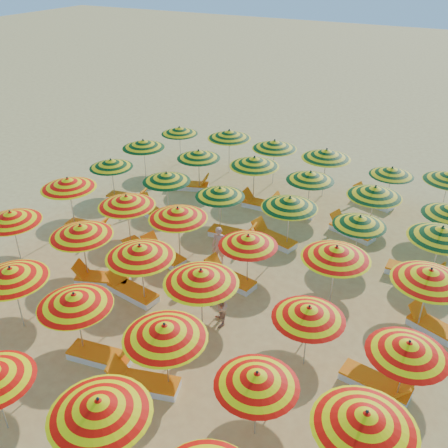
{
  "coord_description": "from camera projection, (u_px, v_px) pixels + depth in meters",
  "views": [
    {
      "loc": [
        6.6,
        -11.85,
        9.52
      ],
      "look_at": [
        0.0,
        0.5,
        1.6
      ],
      "focal_mm": 40.0,
      "sensor_mm": 36.0,
      "label": 1
    }
  ],
  "objects": [
    {
      "name": "lounger_21",
      "position": [
        293.0,
        209.0,
        20.09
      ],
      "size": [
        1.74,
        0.61,
        0.69
      ],
      "rotation": [
        0.0,
        0.0,
        3.16
      ],
      "color": "white",
      "rests_on": "ground"
    },
    {
      "name": "umbrella_32",
      "position": [
        254.0,
        162.0,
        19.93
      ],
      "size": [
        2.57,
        2.57,
        2.14
      ],
      "color": "silver",
      "rests_on": "ground"
    },
    {
      "name": "lounger_7",
      "position": [
        132.0,
        291.0,
        15.36
      ],
      "size": [
        1.8,
        0.82,
        0.69
      ],
      "rotation": [
        0.0,
        0.0,
        3.0
      ],
      "color": "white",
      "rests_on": "ground"
    },
    {
      "name": "lounger_22",
      "position": [
        351.0,
        231.0,
        18.59
      ],
      "size": [
        1.83,
        1.09,
        0.69
      ],
      "rotation": [
        0.0,
        0.0,
        2.82
      ],
      "color": "white",
      "rests_on": "ground"
    },
    {
      "name": "umbrella_40",
      "position": [
        392.0,
        171.0,
        19.71
      ],
      "size": [
        2.16,
        2.16,
        1.85
      ],
      "color": "silver",
      "rests_on": "ground"
    },
    {
      "name": "lounger_4",
      "position": [
        102.0,
        356.0,
        12.96
      ],
      "size": [
        1.8,
        0.85,
        0.69
      ],
      "rotation": [
        0.0,
        0.0,
        0.16
      ],
      "color": "white",
      "rests_on": "ground"
    },
    {
      "name": "umbrella_26",
      "position": [
        220.0,
        192.0,
        17.96
      ],
      "size": [
        1.86,
        1.86,
        1.92
      ],
      "color": "silver",
      "rests_on": "ground"
    },
    {
      "name": "umbrella_21",
      "position": [
        248.0,
        240.0,
        15.02
      ],
      "size": [
        2.21,
        2.21,
        1.93
      ],
      "color": "silver",
      "rests_on": "ground"
    },
    {
      "name": "lounger_11",
      "position": [
        163.0,
        254.0,
        17.18
      ],
      "size": [
        1.82,
        1.01,
        0.69
      ],
      "rotation": [
        0.0,
        0.0,
        2.88
      ],
      "color": "white",
      "rests_on": "ground"
    },
    {
      "name": "umbrella_20",
      "position": [
        178.0,
        213.0,
        16.24
      ],
      "size": [
        2.17,
        2.17,
        2.08
      ],
      "color": "silver",
      "rests_on": "ground"
    },
    {
      "name": "lounger_12",
      "position": [
        229.0,
        278.0,
        15.96
      ],
      "size": [
        1.81,
        0.89,
        0.69
      ],
      "rotation": [
        0.0,
        0.0,
        2.96
      ],
      "color": "white",
      "rests_on": "ground"
    },
    {
      "name": "umbrella_31",
      "position": [
        199.0,
        154.0,
        21.05
      ],
      "size": [
        2.05,
        2.05,
        1.96
      ],
      "color": "silver",
      "rests_on": "ground"
    },
    {
      "name": "umbrella_30",
      "position": [
        143.0,
        144.0,
        22.02
      ],
      "size": [
        2.26,
        2.26,
        2.01
      ],
      "color": "silver",
      "rests_on": "ground"
    },
    {
      "name": "lounger_13",
      "position": [
        437.0,
        329.0,
        13.85
      ],
      "size": [
        1.83,
        1.15,
        0.69
      ],
      "rotation": [
        0.0,
        0.0,
        2.78
      ],
      "color": "white",
      "rests_on": "ground"
    },
    {
      "name": "umbrella_8",
      "position": [
        75.0,
        300.0,
        12.38
      ],
      "size": [
        2.35,
        2.35,
        2.03
      ],
      "color": "silver",
      "rests_on": "ground"
    },
    {
      "name": "umbrella_18",
      "position": [
        68.0,
        183.0,
        18.14
      ],
      "size": [
        2.5,
        2.5,
        2.15
      ],
      "color": "silver",
      "rests_on": "ground"
    },
    {
      "name": "lounger_15",
      "position": [
        153.0,
        212.0,
        19.86
      ],
      "size": [
        1.83,
        1.16,
        0.69
      ],
      "rotation": [
        0.0,
        0.0,
        2.78
      ],
      "color": "white",
      "rests_on": "ground"
    },
    {
      "name": "umbrella_36",
      "position": [
        179.0,
        130.0,
        23.98
      ],
      "size": [
        2.34,
        2.34,
        1.87
      ],
      "color": "silver",
      "rests_on": "ground"
    },
    {
      "name": "umbrella_24",
      "position": [
        111.0,
        163.0,
        20.36
      ],
      "size": [
        1.8,
        1.8,
        1.88
      ],
      "color": "silver",
      "rests_on": "ground"
    },
    {
      "name": "lounger_9",
      "position": [
        89.0,
        227.0,
        18.83
      ],
      "size": [
        1.79,
        0.78,
        0.69
      ],
      "rotation": [
        0.0,
        0.0,
        0.12
      ],
      "color": "white",
      "rests_on": "ground"
    },
    {
      "name": "umbrella_27",
      "position": [
        290.0,
        202.0,
        16.93
      ],
      "size": [
        2.08,
        2.08,
        2.08
      ],
      "color": "silver",
      "rests_on": "ground"
    },
    {
      "name": "lounger_16",
      "position": [
        233.0,
        234.0,
        18.39
      ],
      "size": [
        1.78,
        0.74,
        0.69
      ],
      "rotation": [
        0.0,
        0.0,
        0.09
      ],
      "color": "white",
      "rests_on": "ground"
    },
    {
      "name": "lounger_17",
      "position": [
        273.0,
        238.0,
        18.1
      ],
      "size": [
        1.82,
        1.0,
        0.69
      ],
      "rotation": [
        0.0,
        0.0,
        2.88
      ],
      "color": "white",
      "rests_on": "ground"
    },
    {
      "name": "umbrella_17",
      "position": [
        408.0,
        348.0,
        10.99
      ],
      "size": [
        2.25,
        2.25,
        1.95
      ],
      "color": "silver",
      "rests_on": "ground"
    },
    {
      "name": "lounger_19",
      "position": [
        190.0,
        185.0,
        22.05
      ],
      "size": [
        1.83,
        1.14,
        0.69
      ],
      "rotation": [
        0.0,
        0.0,
        0.35
      ],
      "color": "white",
      "rests_on": "ground"
    },
    {
      "name": "umbrella_33",
      "position": [
        310.0,
        176.0,
        19.08
      ],
      "size": [
        1.99,
        1.99,
        1.96
      ],
      "color": "silver",
      "rests_on": "ground"
    },
    {
      "name": "lounger_14",
      "position": [
        128.0,
        198.0,
        20.95
      ],
      "size": [
        1.8,
        0.81,
        0.69
      ],
      "rotation": [
        0.0,
        0.0,
        0.14
      ],
      "color": "white",
      "rests_on": "ground"
    },
    {
      "name": "umbrella_19",
      "position": [
        126.0,
        201.0,
        16.99
      ],
      "size": [
        2.57,
        2.57,
        2.1
      ],
      "color": "silver",
      "rests_on": "ground"
    },
    {
      "name": "umbrella_12",
      "position": [
        11.0,
        217.0,
        16.1
      ],
      "size": [
        2.28,
        2.28,
        2.04
      ],
      "color": "silver",
      "rests_on": "ground"
    },
    {
      "name": "umbrella_9",
      "position": [
        165.0,
        331.0,
        11.29
      ],
      "size": [
        2.63,
        2.63,
        2.1
      ],
      "color": "silver",
      "rests_on": "ground"
    },
    {
      "name": "umbrella_7",
      "position": [
        11.0,
        274.0,
        13.29
      ],
      "size": [
        2.19,
        2.19,
        2.07
      ],
      "color": "silver",
      "rests_on": "ground"
    },
    {
      "name": "umbrella_38",
      "position": [
        275.0,
        145.0,
        21.75
      ],
      "size": [
        2.01,
        2.01,
        2.09
      ],
      "color": "silver",
      "rests_on": "ground"
    },
    {
      "name": "umbrella_11",
      "position": [
        366.0,
        420.0,
        9.15
      ],
      "size": [
        2.66,
        2.66,
        2.14
      ],
      "color": "silver",
      "rests_on": "ground"
    },
    {
      "name": "lounger_10",
      "position": [
        141.0,
        250.0,
        17.43
      ],
      "size": [
        1.82,
        1.19,
        0.69
      ],
      "rotation": [
        0.0,
        0.0,
        -0.38
      ],
      "color": "white",
      "rests_on": "ground"
    },
    {
      "name": "lounger_5",
      "position": [
        143.0,
        383.0,
        12.17
      ],
      "size": [
        1.82,
        1.02,
        0.69
      ],
      "rotation": [
        0.0,
        0.0,
        3.41
      ],
      "color": "white",
      "rests_on": "ground"
    },
    {
      "name": "lounger_23",
      "position": [
        372.0,
        200.0,
        20.77
      ],
      "size": [
        1.83,
        1.1,
        0.69
      ],
      "rotation": [
        0.0,
        0.0,
        2.82
      ],
      "color": "white",
      "rests_on": "ground"
    },
    {
      "name": "umbrella_29",
      "position": [
        442.0,
        233.0,
        15.07
      ],
      "size": [
        2.51,
        2.51,
        2.13
      ],
      "color": "silver",
      "rests_on": "ground"
    },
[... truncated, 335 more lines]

